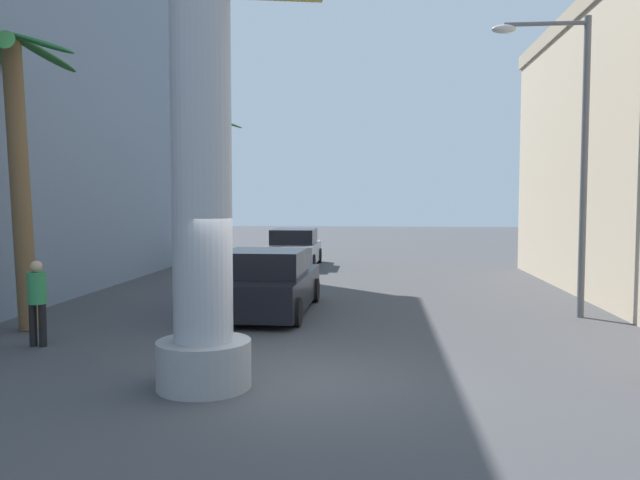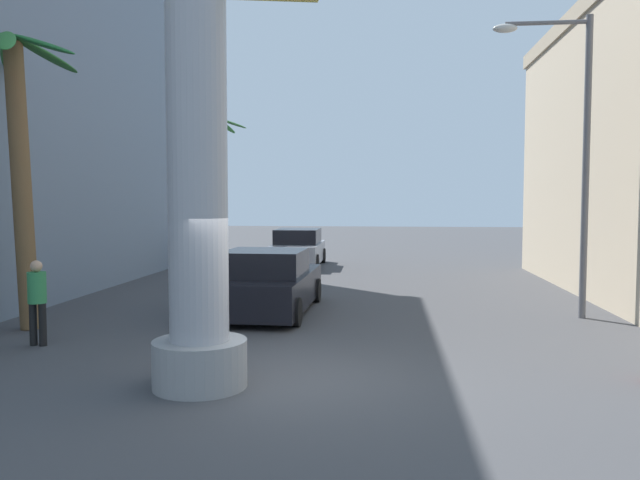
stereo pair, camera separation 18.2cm
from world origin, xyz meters
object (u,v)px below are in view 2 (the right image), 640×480
pedestrian_far_left (200,246)px  pedestrian_curb_left (37,296)px  palm_tree_far_left (213,165)px  palm_tree_near_left (17,145)px  neon_sign_pole (196,24)px  car_lead (268,284)px  car_far (298,249)px  street_lamp (572,137)px

pedestrian_far_left → pedestrian_curb_left: (0.63, -12.52, -0.04)m
palm_tree_far_left → palm_tree_near_left: palm_tree_far_left is taller
neon_sign_pole → car_lead: 7.62m
palm_tree_near_left → pedestrian_far_left: bearing=87.1°
car_lead → palm_tree_far_left: 13.49m
neon_sign_pole → pedestrian_curb_left: bearing=149.8°
car_far → palm_tree_near_left: palm_tree_near_left is taller
pedestrian_curb_left → palm_tree_far_left: bearing=93.8°
street_lamp → palm_tree_near_left: bearing=-168.1°
street_lamp → palm_tree_far_left: 16.88m
neon_sign_pole → street_lamp: bearing=41.6°
neon_sign_pole → car_lead: size_ratio=2.43×
pedestrian_curb_left → neon_sign_pole: bearing=-30.2°
street_lamp → palm_tree_far_left: size_ratio=1.07×
palm_tree_far_left → car_lead: bearing=-68.6°
palm_tree_far_left → pedestrian_far_left: bearing=-82.9°
pedestrian_far_left → street_lamp: bearing=-36.8°
car_lead → palm_tree_near_left: size_ratio=0.76×
car_lead → pedestrian_curb_left: bearing=-133.6°
street_lamp → car_far: street_lamp is taller
palm_tree_far_left → pedestrian_curb_left: palm_tree_far_left is taller
pedestrian_curb_left → car_lead: bearing=46.4°
street_lamp → palm_tree_far_left: (-11.86, 12.02, 0.11)m
street_lamp → palm_tree_near_left: (-12.00, -2.53, -0.28)m
neon_sign_pole → car_lead: bearing=91.4°
neon_sign_pole → palm_tree_far_left: bearing=105.0°
car_lead → palm_tree_far_left: palm_tree_far_left is taller
pedestrian_curb_left → car_far: bearing=78.6°
palm_tree_far_left → pedestrian_far_left: 4.81m
street_lamp → car_far: 13.66m
palm_tree_near_left → pedestrian_far_left: size_ratio=3.71×
car_lead → car_far: same height
palm_tree_near_left → pedestrian_curb_left: 3.51m
neon_sign_pole → street_lamp: (6.97, 6.19, -1.06)m
pedestrian_far_left → pedestrian_curb_left: size_ratio=1.04×
neon_sign_pole → palm_tree_near_left: size_ratio=1.85×
palm_tree_far_left → pedestrian_far_left: palm_tree_far_left is taller
street_lamp → car_far: (-7.88, 10.61, -3.46)m
car_far → palm_tree_far_left: (-3.98, 1.41, 3.57)m
street_lamp → car_lead: (-7.12, -0.09, -3.50)m
car_far → palm_tree_far_left: bearing=160.5°
neon_sign_pole → street_lamp: size_ratio=1.67×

